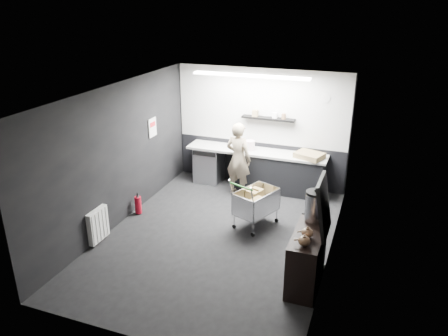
% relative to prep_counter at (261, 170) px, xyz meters
% --- Properties ---
extents(floor, '(5.50, 5.50, 0.00)m').
position_rel_prep_counter_xyz_m(floor, '(-0.14, -2.42, -0.46)').
color(floor, black).
rests_on(floor, ground).
extents(ceiling, '(5.50, 5.50, 0.00)m').
position_rel_prep_counter_xyz_m(ceiling, '(-0.14, -2.42, 2.24)').
color(ceiling, white).
rests_on(ceiling, wall_back).
extents(wall_back, '(5.50, 0.00, 5.50)m').
position_rel_prep_counter_xyz_m(wall_back, '(-0.14, 0.33, 0.89)').
color(wall_back, black).
rests_on(wall_back, floor).
extents(wall_front, '(5.50, 0.00, 5.50)m').
position_rel_prep_counter_xyz_m(wall_front, '(-0.14, -5.17, 0.89)').
color(wall_front, black).
rests_on(wall_front, floor).
extents(wall_left, '(0.00, 5.50, 5.50)m').
position_rel_prep_counter_xyz_m(wall_left, '(-2.14, -2.42, 0.89)').
color(wall_left, black).
rests_on(wall_left, floor).
extents(wall_right, '(0.00, 5.50, 5.50)m').
position_rel_prep_counter_xyz_m(wall_right, '(1.86, -2.42, 0.89)').
color(wall_right, black).
rests_on(wall_right, floor).
extents(kitchen_wall_panel, '(3.95, 0.02, 1.70)m').
position_rel_prep_counter_xyz_m(kitchen_wall_panel, '(-0.14, 0.31, 1.39)').
color(kitchen_wall_panel, silver).
rests_on(kitchen_wall_panel, wall_back).
extents(dado_panel, '(3.95, 0.02, 1.00)m').
position_rel_prep_counter_xyz_m(dado_panel, '(-0.14, 0.31, 0.04)').
color(dado_panel, black).
rests_on(dado_panel, wall_back).
extents(floating_shelf, '(1.20, 0.22, 0.04)m').
position_rel_prep_counter_xyz_m(floating_shelf, '(0.06, 0.20, 1.16)').
color(floating_shelf, black).
rests_on(floating_shelf, wall_back).
extents(wall_clock, '(0.20, 0.03, 0.20)m').
position_rel_prep_counter_xyz_m(wall_clock, '(1.26, 0.30, 1.69)').
color(wall_clock, silver).
rests_on(wall_clock, wall_back).
extents(poster, '(0.02, 0.30, 0.40)m').
position_rel_prep_counter_xyz_m(poster, '(-2.12, -1.12, 1.09)').
color(poster, white).
rests_on(poster, wall_left).
extents(poster_red_band, '(0.02, 0.22, 0.10)m').
position_rel_prep_counter_xyz_m(poster_red_band, '(-2.11, -1.12, 1.16)').
color(poster_red_band, red).
rests_on(poster_red_band, poster).
extents(radiator, '(0.10, 0.50, 0.60)m').
position_rel_prep_counter_xyz_m(radiator, '(-2.08, -3.32, -0.11)').
color(radiator, silver).
rests_on(radiator, wall_left).
extents(ceiling_strip, '(2.40, 0.20, 0.04)m').
position_rel_prep_counter_xyz_m(ceiling_strip, '(-0.14, -0.57, 2.21)').
color(ceiling_strip, white).
rests_on(ceiling_strip, ceiling).
extents(prep_counter, '(3.20, 0.61, 0.90)m').
position_rel_prep_counter_xyz_m(prep_counter, '(0.00, 0.00, 0.00)').
color(prep_counter, black).
rests_on(prep_counter, floor).
extents(person, '(0.67, 0.52, 1.65)m').
position_rel_prep_counter_xyz_m(person, '(-0.40, -0.45, 0.37)').
color(person, '#BFB397').
rests_on(person, floor).
extents(shopping_cart, '(0.84, 1.09, 0.99)m').
position_rel_prep_counter_xyz_m(shopping_cart, '(0.39, -1.74, 0.01)').
color(shopping_cart, silver).
rests_on(shopping_cart, floor).
extents(sideboard, '(0.50, 1.17, 1.75)m').
position_rel_prep_counter_xyz_m(sideboard, '(1.64, -3.17, 0.10)').
color(sideboard, black).
rests_on(sideboard, floor).
extents(fire_extinguisher, '(0.13, 0.13, 0.44)m').
position_rel_prep_counter_xyz_m(fire_extinguisher, '(-1.99, -2.11, -0.24)').
color(fire_extinguisher, '#AC0B1D').
rests_on(fire_extinguisher, floor).
extents(cardboard_box, '(0.68, 0.60, 0.11)m').
position_rel_prep_counter_xyz_m(cardboard_box, '(1.07, -0.05, 0.50)').
color(cardboard_box, olive).
rests_on(cardboard_box, prep_counter).
extents(pink_tub, '(0.22, 0.22, 0.22)m').
position_rel_prep_counter_xyz_m(pink_tub, '(-0.28, 0.00, 0.55)').
color(pink_tub, '#F5D5DB').
rests_on(pink_tub, prep_counter).
extents(white_container, '(0.24, 0.21, 0.17)m').
position_rel_prep_counter_xyz_m(white_container, '(-0.34, -0.05, 0.53)').
color(white_container, silver).
rests_on(white_container, prep_counter).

